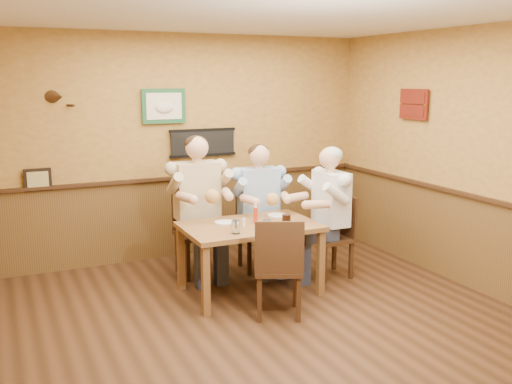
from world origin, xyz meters
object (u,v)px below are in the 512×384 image
Objects in this scene: chair_back_left at (198,232)px; chair_right_end at (330,237)px; pepper_shaker at (234,224)px; chair_back_right at (259,231)px; chair_near_side at (278,266)px; diner_white_elder at (330,220)px; salt_shaker at (244,223)px; dining_table at (250,233)px; diner_tan_shirt at (197,213)px; hot_sauce_bottle at (256,214)px; water_glass_left at (236,227)px; water_glass_mid at (267,226)px; cola_tumbler at (286,220)px; diner_blue_polo at (259,214)px.

chair_right_end is at bearing -28.02° from chair_back_left.
chair_back_right is at bearing 49.27° from pepper_shaker.
chair_near_side reaches higher than chair_back_right.
pepper_shaker is at bearing -84.60° from diner_white_elder.
chair_back_left reaches higher than salt_shaker.
dining_table is 16.43× the size of salt_shaker.
chair_back_left is 0.22m from diner_tan_shirt.
diner_white_elder is 0.98m from hot_sauce_bottle.
dining_table is at bearing -68.33° from diner_tan_shirt.
diner_white_elder is (1.35, -0.71, -0.05)m from diner_tan_shirt.
water_glass_left is 0.31m from water_glass_mid.
chair_back_left is 1.08× the size of chair_back_right.
chair_back_left reaches higher than hot_sauce_bottle.
chair_back_left is 12.33× the size of pepper_shaker.
cola_tumbler is 1.39× the size of salt_shaker.
chair_back_left is 7.95× the size of water_glass_left.
hot_sauce_bottle is (0.39, -0.75, 0.33)m from chair_back_left.
water_glass_left reaches higher than salt_shaker.
water_glass_left is at bearing -140.37° from hot_sauce_bottle.
cola_tumbler is (0.63, -1.00, 0.30)m from chair_back_left.
pepper_shaker is at bearing 128.22° from water_glass_mid.
cola_tumbler is (-0.09, -0.87, 0.34)m from chair_back_right.
chair_back_left reaches higher than water_glass_left.
hot_sauce_bottle is at bearing -62.93° from diner_tan_shirt.
water_glass_mid is at bearing -13.51° from water_glass_left.
dining_table is 1.48× the size of chair_back_right.
chair_back_left reaches higher than chair_back_right.
chair_back_right is 0.70× the size of diner_blue_polo.
cola_tumbler is 0.54m from pepper_shaker.
diner_tan_shirt is 1.53m from diner_white_elder.
diner_tan_shirt is 1.08× the size of diner_blue_polo.
chair_near_side is 0.62m from cola_tumbler.
diner_white_elder is 1.25m from pepper_shaker.
chair_back_left is 11.99× the size of salt_shaker.
water_glass_left is (0.04, -1.05, 0.08)m from diner_tan_shirt.
chair_right_end is 0.97× the size of chair_near_side.
salt_shaker is (-0.13, 0.28, -0.02)m from water_glass_mid.
chair_back_left is 0.75m from diner_blue_polo.
hot_sauce_bottle is at bearing 14.05° from dining_table.
water_glass_left is 1.04× the size of water_glass_mid.
diner_tan_shirt is (-0.31, 1.42, 0.24)m from chair_near_side.
pepper_shaker is (0.11, -0.83, 0.28)m from chair_back_left.
chair_right_end is at bearing 21.59° from cola_tumbler.
diner_tan_shirt reaches higher than cola_tumbler.
diner_blue_polo is 0.86m from diner_white_elder.
diner_tan_shirt is 17.13× the size of salt_shaker.
water_glass_mid is (-0.38, -0.99, 0.14)m from diner_blue_polo.
diner_tan_shirt is (-1.35, 0.71, 0.26)m from chair_right_end.
salt_shaker reaches higher than dining_table.
diner_blue_polo is at bearing 53.44° from water_glass_left.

